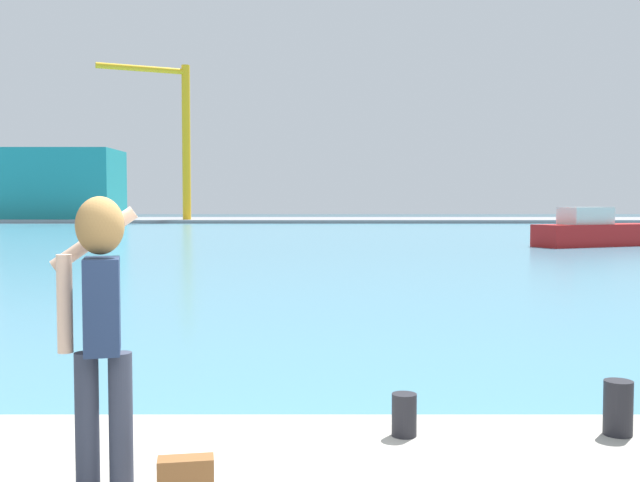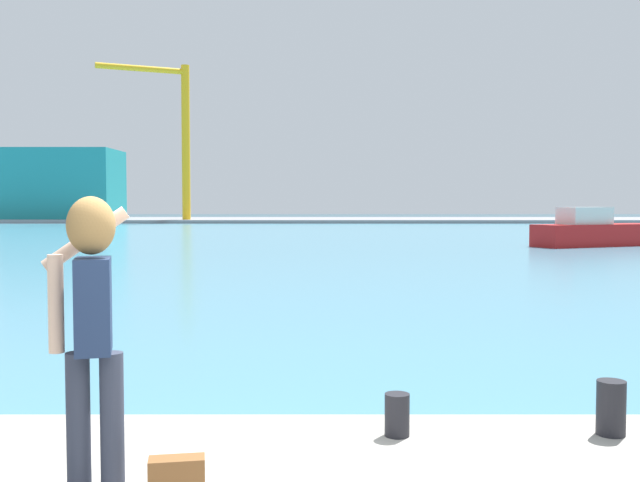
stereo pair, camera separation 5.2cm
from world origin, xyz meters
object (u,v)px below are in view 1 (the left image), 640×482
Objects in this scene: harbor_bollard at (401,415)px; port_crane at (174,127)px; harbor_bollard_2 at (615,407)px; boat_moored at (593,232)px; handbag at (183,478)px; warehouse_left at (62,184)px; person_photographer at (97,311)px.

harbor_bollard is 0.02× the size of port_crane.
harbor_bollard_2 reaches higher than harbor_bollard.
harbor_bollard is at bearing -136.43° from boat_moored.
harbor_bollard is 85.62m from port_crane.
handbag is at bearing -137.65° from boat_moored.
harbor_bollard_2 is 0.02× the size of port_crane.
port_crane is at bearing 102.16° from harbor_bollard.
boat_moored is 0.59× the size of warehouse_left.
boat_moored is 59.04m from port_crane.
boat_moored is at bearing -55.85° from port_crane.
boat_moored is at bearing 67.22° from harbor_bollard.
boat_moored is (16.61, 35.99, -0.93)m from person_photographer.
warehouse_left is (-32.14, 89.84, 4.06)m from handbag.
warehouse_left reaches higher than harbor_bollard_2.
port_crane is (-19.46, 83.01, 10.71)m from harbor_bollard_2.
handbag is 0.02× the size of port_crane.
boat_moored is (14.70, 34.99, -0.02)m from harbor_bollard.
person_photographer is 95.16m from warehouse_left.
harbor_bollard is 0.04× the size of boat_moored.
person_photographer reaches higher than boat_moored.
harbor_bollard is 37.96m from boat_moored.
person_photographer is 5.44× the size of handbag.
harbor_bollard is (1.39, 1.13, 0.04)m from handbag.
harbor_bollard_2 is at bearing -68.41° from warehouse_left.
person_photographer is at bearing -152.54° from harbor_bollard.
boat_moored is 0.43× the size of port_crane.
harbor_bollard_2 is 0.05× the size of boat_moored.
warehouse_left is (-31.62, 89.70, 3.11)m from person_photographer.
harbor_bollard_2 is (1.57, 0.03, 0.04)m from harbor_bollard.
person_photographer reaches higher than handbag.
harbor_bollard is 0.02× the size of warehouse_left.
handbag is (0.52, -0.14, -0.95)m from person_photographer.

